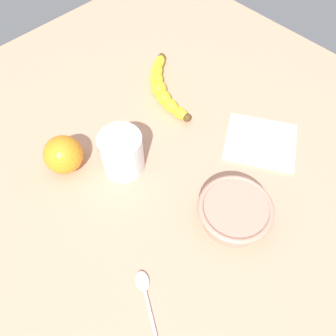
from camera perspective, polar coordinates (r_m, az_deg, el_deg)
name	(u,v)px	position (r cm, az deg, el deg)	size (l,w,h in cm)	color
wooden_tabletop	(159,173)	(74.68, -1.56, -0.90)	(120.00, 120.00, 3.00)	tan
banana	(163,87)	(86.60, -0.83, 13.10)	(21.33, 13.06, 3.62)	yellow
smoothie_glass	(122,154)	(70.91, -7.58, 2.37)	(8.78, 8.78, 9.30)	silver
ceramic_bowl	(234,212)	(66.30, 10.86, -7.08)	(14.07, 14.07, 5.11)	tan
orange_fruit	(63,155)	(73.83, -16.80, 2.12)	(7.99, 7.99, 7.99)	orange
teaspoon	(143,285)	(63.35, -4.07, -18.59)	(10.55, 6.59, 0.80)	silver
folded_napkin	(260,142)	(80.00, 14.94, 4.18)	(15.21, 13.23, 0.60)	white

